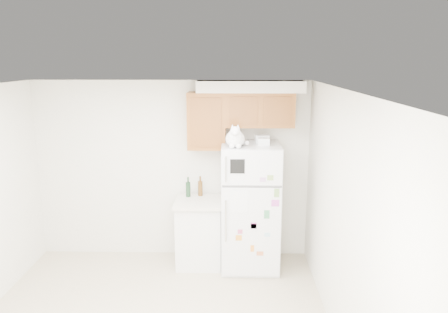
{
  "coord_description": "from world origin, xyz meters",
  "views": [
    {
      "loc": [
        0.84,
        -3.92,
        2.78
      ],
      "look_at": [
        0.74,
        1.55,
        1.55
      ],
      "focal_mm": 35.0,
      "sensor_mm": 36.0,
      "label": 1
    }
  ],
  "objects_px": {
    "cat": "(235,138)",
    "storage_box_front": "(264,142)",
    "storage_box_back": "(262,139)",
    "bottle_green": "(188,187)",
    "refrigerator": "(250,207)",
    "base_counter": "(199,232)",
    "bottle_amber": "(200,186)"
  },
  "relations": [
    {
      "from": "cat",
      "to": "storage_box_back",
      "type": "bearing_deg",
      "value": 41.75
    },
    {
      "from": "refrigerator",
      "to": "bottle_green",
      "type": "bearing_deg",
      "value": 165.7
    },
    {
      "from": "storage_box_front",
      "to": "bottle_green",
      "type": "distance_m",
      "value": 1.25
    },
    {
      "from": "refrigerator",
      "to": "storage_box_back",
      "type": "distance_m",
      "value": 0.92
    },
    {
      "from": "storage_box_back",
      "to": "storage_box_front",
      "type": "xyz_separation_m",
      "value": [
        0.01,
        -0.18,
        -0.01
      ]
    },
    {
      "from": "base_counter",
      "to": "bottle_green",
      "type": "distance_m",
      "value": 0.63
    },
    {
      "from": "refrigerator",
      "to": "storage_box_back",
      "type": "height_order",
      "value": "storage_box_back"
    },
    {
      "from": "bottle_amber",
      "to": "bottle_green",
      "type": "bearing_deg",
      "value": -164.97
    },
    {
      "from": "cat",
      "to": "storage_box_front",
      "type": "xyz_separation_m",
      "value": [
        0.37,
        0.13,
        -0.07
      ]
    },
    {
      "from": "base_counter",
      "to": "bottle_amber",
      "type": "distance_m",
      "value": 0.63
    },
    {
      "from": "refrigerator",
      "to": "bottle_amber",
      "type": "xyz_separation_m",
      "value": [
        -0.68,
        0.26,
        0.21
      ]
    },
    {
      "from": "storage_box_front",
      "to": "storage_box_back",
      "type": "bearing_deg",
      "value": 98.16
    },
    {
      "from": "cat",
      "to": "bottle_amber",
      "type": "distance_m",
      "value": 1.0
    },
    {
      "from": "refrigerator",
      "to": "bottle_green",
      "type": "distance_m",
      "value": 0.9
    },
    {
      "from": "base_counter",
      "to": "storage_box_front",
      "type": "height_order",
      "value": "storage_box_front"
    },
    {
      "from": "base_counter",
      "to": "storage_box_back",
      "type": "height_order",
      "value": "storage_box_back"
    },
    {
      "from": "base_counter",
      "to": "bottle_green",
      "type": "height_order",
      "value": "bottle_green"
    },
    {
      "from": "base_counter",
      "to": "storage_box_back",
      "type": "relative_size",
      "value": 5.11
    },
    {
      "from": "base_counter",
      "to": "storage_box_back",
      "type": "xyz_separation_m",
      "value": [
        0.84,
        0.06,
        1.29
      ]
    },
    {
      "from": "cat",
      "to": "storage_box_front",
      "type": "height_order",
      "value": "cat"
    },
    {
      "from": "base_counter",
      "to": "cat",
      "type": "bearing_deg",
      "value": -27.84
    },
    {
      "from": "base_counter",
      "to": "bottle_amber",
      "type": "relative_size",
      "value": 3.29
    },
    {
      "from": "cat",
      "to": "storage_box_front",
      "type": "relative_size",
      "value": 2.91
    },
    {
      "from": "base_counter",
      "to": "refrigerator",
      "type": "bearing_deg",
      "value": -6.09
    },
    {
      "from": "storage_box_back",
      "to": "bottle_green",
      "type": "distance_m",
      "value": 1.21
    },
    {
      "from": "storage_box_back",
      "to": "base_counter",
      "type": "bearing_deg",
      "value": 177.54
    },
    {
      "from": "cat",
      "to": "storage_box_back",
      "type": "xyz_separation_m",
      "value": [
        0.35,
        0.31,
        -0.06
      ]
    },
    {
      "from": "cat",
      "to": "storage_box_back",
      "type": "distance_m",
      "value": 0.48
    },
    {
      "from": "bottle_green",
      "to": "bottle_amber",
      "type": "relative_size",
      "value": 0.99
    },
    {
      "from": "bottle_green",
      "to": "base_counter",
      "type": "bearing_deg",
      "value": -41.97
    },
    {
      "from": "base_counter",
      "to": "storage_box_front",
      "type": "bearing_deg",
      "value": -8.08
    },
    {
      "from": "refrigerator",
      "to": "base_counter",
      "type": "xyz_separation_m",
      "value": [
        -0.69,
        0.07,
        -0.39
      ]
    }
  ]
}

